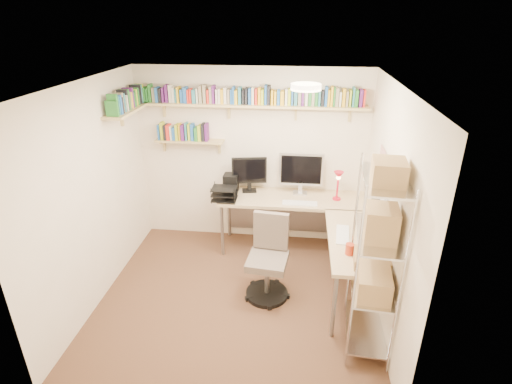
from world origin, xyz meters
TOP-DOWN VIEW (x-y plane):
  - ground at (0.00, 0.00)m, footprint 3.20×3.20m
  - room_shell at (0.00, 0.00)m, footprint 3.24×3.04m
  - wall_shelves at (-0.43, 1.29)m, footprint 3.12×1.09m
  - corner_desk at (0.70, 0.92)m, footprint 2.16×2.06m
  - office_chair at (0.36, 0.14)m, footprint 0.53×0.54m
  - wire_rack at (1.42, -0.54)m, footprint 0.47×0.86m

SIDE VIEW (x-z plane):
  - ground at x=0.00m, z-range 0.00..0.00m
  - office_chair at x=0.36m, z-range -0.08..0.94m
  - corner_desk at x=0.70m, z-range 0.10..1.50m
  - wire_rack at x=1.42m, z-range 0.13..2.15m
  - room_shell at x=0.00m, z-range 0.29..2.81m
  - wall_shelves at x=-0.43m, z-range 1.62..2.42m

